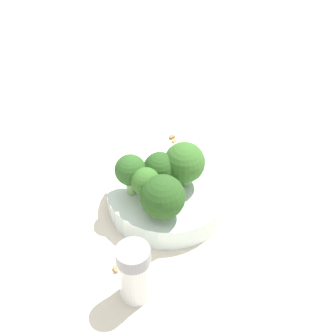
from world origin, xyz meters
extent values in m
plane|color=beige|center=(0.00, 0.00, 0.00)|extent=(3.00, 3.00, 0.00)
cylinder|color=silver|center=(0.00, 0.00, 0.02)|extent=(0.16, 0.16, 0.03)
cylinder|color=#84AD66|center=(0.01, 0.00, 0.05)|extent=(0.02, 0.02, 0.03)
sphere|color=#28511E|center=(0.01, 0.00, 0.07)|extent=(0.04, 0.04, 0.04)
cylinder|color=#84AD66|center=(0.02, 0.05, 0.04)|extent=(0.02, 0.02, 0.02)
sphere|color=#28511E|center=(0.02, 0.05, 0.06)|extent=(0.06, 0.06, 0.06)
cylinder|color=#84AD66|center=(-0.02, 0.00, 0.05)|extent=(0.02, 0.02, 0.03)
sphere|color=#386B28|center=(-0.02, 0.00, 0.07)|extent=(0.05, 0.05, 0.05)
cylinder|color=#7A9E5B|center=(0.03, 0.02, 0.05)|extent=(0.02, 0.02, 0.03)
sphere|color=#386B28|center=(0.03, 0.02, 0.07)|extent=(0.04, 0.04, 0.04)
cylinder|color=#8EB770|center=(0.05, 0.00, 0.05)|extent=(0.01, 0.01, 0.03)
sphere|color=#2D5B23|center=(0.05, 0.00, 0.07)|extent=(0.04, 0.04, 0.04)
cylinder|color=silver|center=(0.07, 0.13, 0.03)|extent=(0.04, 0.04, 0.06)
cylinder|color=gray|center=(0.07, 0.13, 0.07)|extent=(0.04, 0.04, 0.02)
cube|color=olive|center=(-0.04, -0.14, 0.00)|extent=(0.01, 0.01, 0.01)
cube|color=#AD7F4C|center=(0.09, 0.09, 0.00)|extent=(0.01, 0.01, 0.01)
cube|color=tan|center=(-0.04, -0.13, 0.00)|extent=(0.01, 0.01, 0.01)
camera|label=1|loc=(0.11, 0.44, 0.46)|focal=50.00mm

